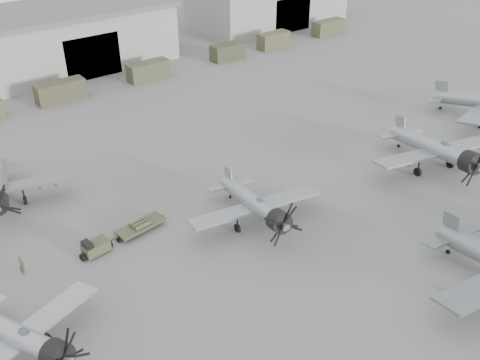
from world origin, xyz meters
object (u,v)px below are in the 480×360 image
object	(u,v)px
aircraft_mid_2	(439,150)
ground_crew	(22,265)
aircraft_mid_0	(21,337)
aircraft_mid_1	(257,205)
tug_trailer	(114,239)

from	to	relation	value
aircraft_mid_2	ground_crew	bearing A→B (deg)	179.83
ground_crew	aircraft_mid_0	bearing A→B (deg)	169.11
aircraft_mid_1	ground_crew	size ratio (longest dim) A/B	7.19
aircraft_mid_1	tug_trailer	size ratio (longest dim) A/B	1.57
aircraft_mid_0	ground_crew	distance (m)	8.82
aircraft_mid_1	tug_trailer	bearing A→B (deg)	164.40
aircraft_mid_0	ground_crew	xyz separation A→B (m)	(2.61, 8.33, -1.24)
aircraft_mid_1	aircraft_mid_2	xyz separation A→B (m)	(19.92, -3.88, 0.33)
aircraft_mid_2	ground_crew	world-z (taller)	aircraft_mid_2
aircraft_mid_0	ground_crew	bearing A→B (deg)	53.70
aircraft_mid_2	aircraft_mid_1	bearing A→B (deg)	-176.22
aircraft_mid_0	aircraft_mid_2	distance (m)	40.32
aircraft_mid_2	ground_crew	distance (m)	39.03
aircraft_mid_1	aircraft_mid_2	size ratio (longest dim) A/B	0.87
aircraft_mid_0	tug_trailer	xyz separation A→B (m)	(9.63, 7.36, -1.51)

